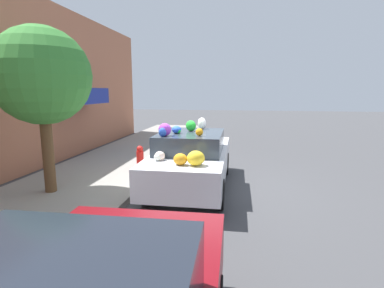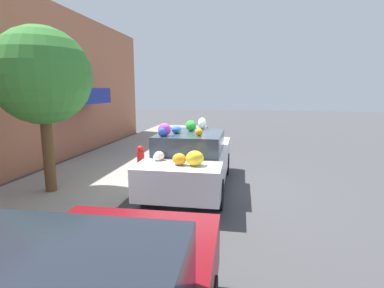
# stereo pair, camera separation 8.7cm
# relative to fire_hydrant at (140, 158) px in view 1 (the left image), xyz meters

# --- Properties ---
(ground_plane) EXTENTS (60.00, 60.00, 0.00)m
(ground_plane) POSITION_rel_fire_hydrant_xyz_m (-0.84, -1.59, -0.49)
(ground_plane) COLOR #424244
(sidewalk_curb) EXTENTS (24.00, 3.20, 0.14)m
(sidewalk_curb) POSITION_rel_fire_hydrant_xyz_m (-0.84, 1.11, -0.42)
(sidewalk_curb) COLOR gray
(sidewalk_curb) RESTS_ON ground
(building_facade) EXTENTS (18.00, 1.20, 5.13)m
(building_facade) POSITION_rel_fire_hydrant_xyz_m (-0.72, 3.33, 2.06)
(building_facade) COLOR #B26B4C
(building_facade) RESTS_ON ground
(street_tree) EXTENTS (2.04, 2.04, 3.54)m
(street_tree) POSITION_rel_fire_hydrant_xyz_m (-2.06, 1.37, 2.15)
(street_tree) COLOR brown
(street_tree) RESTS_ON sidewalk_curb
(fire_hydrant) EXTENTS (0.20, 0.20, 0.70)m
(fire_hydrant) POSITION_rel_fire_hydrant_xyz_m (0.00, 0.00, 0.00)
(fire_hydrant) COLOR red
(fire_hydrant) RESTS_ON sidewalk_curb
(art_car) EXTENTS (4.14, 1.73, 1.68)m
(art_car) POSITION_rel_fire_hydrant_xyz_m (-0.87, -1.61, 0.25)
(art_car) COLOR silver
(art_car) RESTS_ON ground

